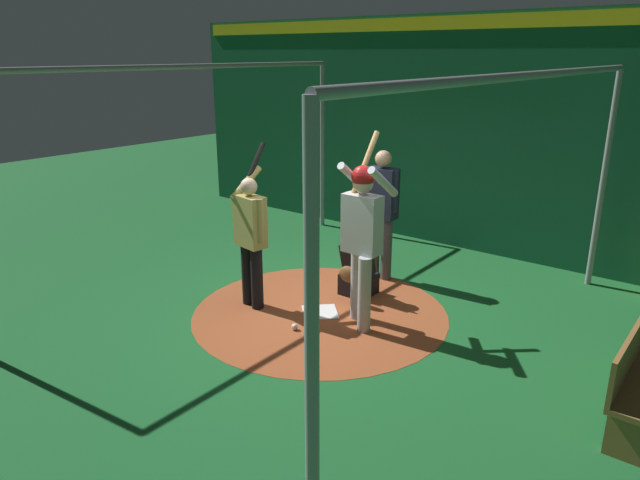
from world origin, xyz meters
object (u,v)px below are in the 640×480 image
object	(u,v)px
home_plate	(320,312)
batter	(362,229)
catcher	(357,269)
baseball_0	(295,327)
visitor	(251,234)
umpire	(382,207)

from	to	relation	value
home_plate	batter	size ratio (longest dim) A/B	0.19
batter	catcher	bearing A→B (deg)	-142.74
home_plate	baseball_0	bearing A→B (deg)	5.92
catcher	visitor	bearing A→B (deg)	-37.96
umpire	visitor	xyz separation A→B (m)	(1.81, -0.74, -0.07)
catcher	umpire	xyz separation A→B (m)	(-0.73, -0.11, 0.67)
home_plate	batter	world-z (taller)	batter
baseball_0	home_plate	bearing A→B (deg)	-174.08
home_plate	baseball_0	xyz separation A→B (m)	(0.55, 0.06, 0.03)
umpire	visitor	distance (m)	1.96
batter	baseball_0	world-z (taller)	batter
home_plate	baseball_0	size ratio (longest dim) A/B	5.68
catcher	visitor	size ratio (longest dim) A/B	0.46
catcher	baseball_0	distance (m)	1.34
batter	visitor	bearing A→B (deg)	-73.75
umpire	baseball_0	distance (m)	2.26
umpire	home_plate	bearing A→B (deg)	2.79
catcher	baseball_0	size ratio (longest dim) A/B	12.62
batter	visitor	distance (m)	1.44
home_plate	umpire	world-z (taller)	umpire
home_plate	catcher	world-z (taller)	catcher
home_plate	batter	xyz separation A→B (m)	(-0.06, 0.56, 1.16)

